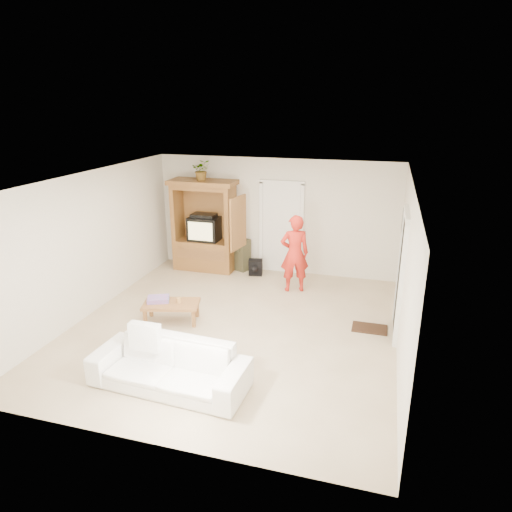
# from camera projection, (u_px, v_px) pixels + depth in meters

# --- Properties ---
(floor) EXTENTS (6.00, 6.00, 0.00)m
(floor) POSITION_uv_depth(u_px,v_px,m) (234.00, 327.00, 8.02)
(floor) COLOR tan
(floor) RESTS_ON ground
(ceiling) EXTENTS (6.00, 6.00, 0.00)m
(ceiling) POSITION_uv_depth(u_px,v_px,m) (231.00, 179.00, 7.18)
(ceiling) COLOR white
(ceiling) RESTS_ON floor
(wall_back) EXTENTS (5.50, 0.00, 5.50)m
(wall_back) POSITION_uv_depth(u_px,v_px,m) (275.00, 216.00, 10.33)
(wall_back) COLOR silver
(wall_back) RESTS_ON floor
(wall_front) EXTENTS (5.50, 0.00, 5.50)m
(wall_front) POSITION_uv_depth(u_px,v_px,m) (142.00, 345.00, 4.87)
(wall_front) COLOR silver
(wall_front) RESTS_ON floor
(wall_left) EXTENTS (0.00, 6.00, 6.00)m
(wall_left) POSITION_uv_depth(u_px,v_px,m) (90.00, 244.00, 8.32)
(wall_left) COLOR silver
(wall_left) RESTS_ON floor
(wall_right) EXTENTS (0.00, 6.00, 6.00)m
(wall_right) POSITION_uv_depth(u_px,v_px,m) (405.00, 274.00, 6.88)
(wall_right) COLOR silver
(wall_right) RESTS_ON floor
(armoire) EXTENTS (1.82, 1.14, 2.10)m
(armoire) POSITION_uv_depth(u_px,v_px,m) (206.00, 231.00, 10.56)
(armoire) COLOR brown
(armoire) RESTS_ON floor
(door_back) EXTENTS (0.85, 0.05, 2.04)m
(door_back) POSITION_uv_depth(u_px,v_px,m) (281.00, 229.00, 10.35)
(door_back) COLOR white
(door_back) RESTS_ON floor
(doorway_right) EXTENTS (0.05, 0.90, 2.04)m
(doorway_right) POSITION_uv_depth(u_px,v_px,m) (401.00, 277.00, 7.52)
(doorway_right) COLOR black
(doorway_right) RESTS_ON floor
(framed_picture) EXTENTS (0.03, 0.60, 0.48)m
(framed_picture) POSITION_uv_depth(u_px,v_px,m) (403.00, 224.00, 8.52)
(framed_picture) COLOR black
(framed_picture) RESTS_ON wall_right
(doormat) EXTENTS (0.60, 0.40, 0.02)m
(doormat) POSITION_uv_depth(u_px,v_px,m) (370.00, 328.00, 7.96)
(doormat) COLOR #382316
(doormat) RESTS_ON floor
(plant) EXTENTS (0.52, 0.49, 0.46)m
(plant) POSITION_uv_depth(u_px,v_px,m) (202.00, 170.00, 10.08)
(plant) COLOR #4C7238
(plant) RESTS_ON armoire
(man) EXTENTS (0.69, 0.57, 1.62)m
(man) POSITION_uv_depth(u_px,v_px,m) (295.00, 254.00, 9.33)
(man) COLOR red
(man) RESTS_ON floor
(sofa) EXTENTS (2.22, 0.98, 0.64)m
(sofa) POSITION_uv_depth(u_px,v_px,m) (169.00, 366.00, 6.27)
(sofa) COLOR white
(sofa) RESTS_ON floor
(coffee_table) EXTENTS (1.08, 0.76, 0.37)m
(coffee_table) POSITION_uv_depth(u_px,v_px,m) (171.00, 305.00, 8.13)
(coffee_table) COLOR #A06B37
(coffee_table) RESTS_ON floor
(towel) EXTENTS (0.46, 0.41, 0.08)m
(towel) POSITION_uv_depth(u_px,v_px,m) (158.00, 299.00, 8.17)
(towel) COLOR #D9489E
(towel) RESTS_ON coffee_table
(candle) EXTENTS (0.08, 0.08, 0.10)m
(candle) POSITION_uv_depth(u_px,v_px,m) (179.00, 300.00, 8.10)
(candle) COLOR tan
(candle) RESTS_ON coffee_table
(backpack_black) EXTENTS (0.33, 0.23, 0.37)m
(backpack_black) POSITION_uv_depth(u_px,v_px,m) (256.00, 268.00, 10.34)
(backpack_black) COLOR black
(backpack_black) RESTS_ON floor
(backpack_olive) EXTENTS (0.48, 0.42, 0.75)m
(backpack_olive) POSITION_uv_depth(u_px,v_px,m) (241.00, 254.00, 10.67)
(backpack_olive) COLOR #47442B
(backpack_olive) RESTS_ON floor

